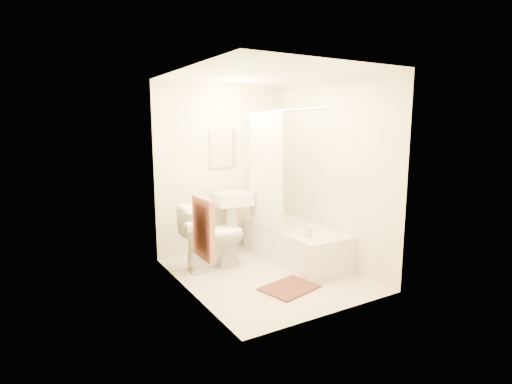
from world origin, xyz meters
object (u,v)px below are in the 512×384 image
toilet (213,237)px  bath_mat (290,288)px  soap_bottle (307,231)px  bathtub (294,243)px  sink (232,220)px

toilet → bath_mat: toilet is taller
toilet → soap_bottle: 1.21m
bathtub → bath_mat: size_ratio=2.69×
toilet → bathtub: bearing=-100.6°
sink → bathtub: sink is taller
bathtub → soap_bottle: soap_bottle is taller
toilet → soap_bottle: size_ratio=4.49×
bathtub → bath_mat: bearing=-129.0°
bathtub → soap_bottle: 0.66m
bathtub → bath_mat: bathtub is taller
sink → soap_bottle: 1.26m
sink → bathtub: size_ratio=0.60×
toilet → sink: (0.48, 0.39, 0.08)m
toilet → bathtub: toilet is taller
bath_mat → soap_bottle: (0.45, 0.27, 0.54)m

